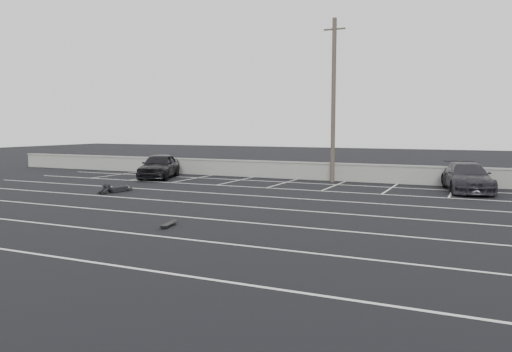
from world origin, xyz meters
The scene contains 8 objects.
ground centered at (0.00, 0.00, 0.00)m, with size 120.00×120.00×0.00m, color black.
seawall centered at (0.00, 14.00, 0.55)m, with size 50.00×0.45×1.06m.
stall_lines centered at (-0.08, 4.41, 0.00)m, with size 36.00×20.05×0.01m.
car_left centered at (-10.08, 10.79, 0.78)m, with size 1.84×4.57×1.56m, color black.
car_right centered at (7.66, 11.85, 0.71)m, with size 1.99×4.89×1.42m, color #242329.
utility_pole centered at (0.38, 13.20, 4.73)m, with size 1.25×0.25×9.34m.
person centered at (-8.04, 4.62, 0.24)m, with size 1.17×2.51×0.49m, color black, non-canonical shape.
skateboard centered at (-0.80, -1.70, 0.08)m, with size 0.36×0.87×0.10m.
Camera 1 is at (8.38, -14.92, 3.22)m, focal length 35.00 mm.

